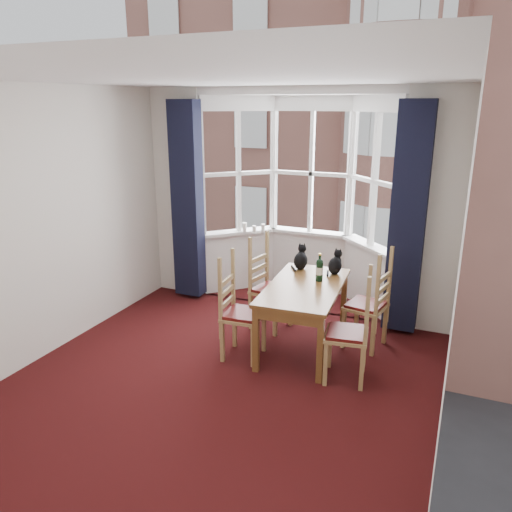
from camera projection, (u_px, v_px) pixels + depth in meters
The scene contains 22 objects.
floor at pixel (211, 393), 4.68m from camera, with size 4.50×4.50×0.00m, color black.
ceiling at pixel (202, 77), 3.85m from camera, with size 4.50×4.50×0.00m, color white.
wall_left at pixel (32, 228), 5.02m from camera, with size 4.50×4.50×0.00m, color silver.
wall_right at pixel (457, 282), 3.52m from camera, with size 4.50×4.50×0.00m, color silver.
wall_back_pier_left at pixel (180, 194), 6.86m from camera, with size 0.70×0.12×2.80m, color silver.
wall_back_pier_right at pixel (431, 214), 5.62m from camera, with size 0.70×0.12×2.80m, color silver.
bay_window at pixel (305, 197), 6.69m from camera, with size 2.76×0.94×2.80m.
curtain_left at pixel (187, 201), 6.63m from camera, with size 0.38×0.22×2.60m, color black.
curtain_right at pixel (408, 220), 5.57m from camera, with size 0.38×0.22×2.60m, color black.
dining_table at pixel (304, 293), 5.36m from camera, with size 0.84×1.45×0.74m.
chair_left_near at pixel (235, 314), 5.25m from camera, with size 0.43×0.45×0.92m.
chair_left_far at pixel (265, 289), 5.97m from camera, with size 0.47×0.49×0.92m.
chair_right_near at pixel (356, 336), 4.77m from camera, with size 0.46×0.48×0.92m.
chair_right_far at pixel (374, 308), 5.42m from camera, with size 0.47×0.49×0.92m.
cat_left at pixel (301, 259), 5.84m from camera, with size 0.18×0.24×0.31m.
cat_right at pixel (335, 264), 5.67m from camera, with size 0.19×0.24×0.29m.
wine_bottle at pixel (319, 269), 5.43m from camera, with size 0.08×0.08×0.31m.
candle_tall at pixel (245, 227), 7.00m from camera, with size 0.06×0.06×0.13m, color white.
candle_short at pixel (254, 229), 6.98m from camera, with size 0.06×0.06×0.09m, color white.
candle_extra at pixel (263, 228), 6.95m from camera, with size 0.05×0.05×0.12m, color white.
street at pixel (431, 231), 34.79m from camera, with size 80.00×80.00×0.00m, color #333335.
tenement_building at pixel (409, 134), 16.52m from camera, with size 18.40×7.80×15.20m.
Camera 1 is at (1.99, -3.60, 2.61)m, focal length 35.00 mm.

